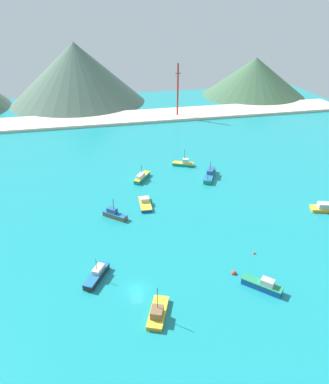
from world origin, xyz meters
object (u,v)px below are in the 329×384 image
(fishing_boat_7, at_px, (114,214))
(fishing_boat_9, at_px, (263,285))
(fishing_boat_6, at_px, (142,177))
(fishing_boat_2, at_px, (158,313))
(fishing_boat_0, at_px, (97,275))
(fishing_boat_1, at_px, (145,203))
(fishing_boat_5, at_px, (184,163))
(buoy_2, at_px, (254,253))
(buoy_1, at_px, (234,273))
(fishing_boat_3, at_px, (328,208))
(radio_tower, at_px, (178,90))
(fishing_boat_4, at_px, (210,175))

(fishing_boat_7, bearing_deg, fishing_boat_9, -52.65)
(fishing_boat_6, bearing_deg, fishing_boat_2, -96.93)
(fishing_boat_0, bearing_deg, fishing_boat_1, 61.59)
(fishing_boat_1, distance_m, fishing_boat_6, 16.48)
(fishing_boat_6, xyz_separation_m, fishing_boat_9, (14.78, -54.53, 0.05))
(fishing_boat_5, bearing_deg, fishing_boat_0, -122.24)
(fishing_boat_2, xyz_separation_m, fishing_boat_7, (-3.94, 35.95, 0.16))
(fishing_boat_6, relative_size, buoy_2, 13.36)
(fishing_boat_7, bearing_deg, buoy_1, -52.16)
(buoy_2, bearing_deg, fishing_boat_3, 25.68)
(fishing_boat_3, xyz_separation_m, radio_tower, (-17.37, 94.96, 11.88))
(fishing_boat_1, relative_size, fishing_boat_4, 0.77)
(fishing_boat_0, height_order, buoy_2, fishing_boat_0)
(fishing_boat_2, xyz_separation_m, radio_tower, (35.35, 121.59, 11.90))
(fishing_boat_5, relative_size, fishing_boat_6, 0.92)
(fishing_boat_6, distance_m, buoy_2, 47.19)
(fishing_boat_0, distance_m, radio_tower, 118.50)
(fishing_boat_7, distance_m, radio_tower, 94.95)
(buoy_2, relative_size, radio_tower, 0.02)
(fishing_boat_1, height_order, fishing_boat_2, fishing_boat_2)
(buoy_2, bearing_deg, fishing_boat_6, 112.55)
(buoy_1, bearing_deg, fishing_boat_2, -156.35)
(fishing_boat_9, xyz_separation_m, buoy_2, (3.31, 10.95, -0.83))
(fishing_boat_7, bearing_deg, fishing_boat_5, 47.17)
(fishing_boat_6, height_order, fishing_boat_9, fishing_boat_6)
(buoy_1, height_order, buoy_2, buoy_1)
(fishing_boat_2, distance_m, fishing_boat_6, 57.30)
(fishing_boat_3, height_order, fishing_boat_4, fishing_boat_4)
(buoy_2, bearing_deg, fishing_boat_0, -179.11)
(fishing_boat_1, height_order, radio_tower, radio_tower)
(fishing_boat_7, height_order, buoy_2, fishing_boat_7)
(fishing_boat_1, xyz_separation_m, fishing_boat_6, (1.93, 16.37, 0.24))
(buoy_2, bearing_deg, radio_tower, 84.54)
(fishing_boat_9, bearing_deg, fishing_boat_3, 38.04)
(fishing_boat_3, distance_m, fishing_boat_6, 54.90)
(fishing_boat_4, height_order, radio_tower, radio_tower)
(fishing_boat_7, xyz_separation_m, buoy_2, (28.95, -22.64, -0.84))
(fishing_boat_3, distance_m, radio_tower, 97.26)
(fishing_boat_0, bearing_deg, fishing_boat_7, 75.29)
(fishing_boat_0, relative_size, fishing_boat_9, 1.09)
(buoy_1, bearing_deg, fishing_boat_6, 102.62)
(fishing_boat_2, bearing_deg, fishing_boat_6, 83.07)
(fishing_boat_0, relative_size, fishing_boat_1, 0.98)
(fishing_boat_0, xyz_separation_m, fishing_boat_2, (10.02, -12.77, -0.07))
(fishing_boat_0, xyz_separation_m, fishing_boat_5, (32.78, 51.99, -0.03))
(buoy_1, bearing_deg, buoy_2, 37.57)
(fishing_boat_2, relative_size, fishing_boat_5, 1.15)
(fishing_boat_0, bearing_deg, fishing_boat_3, 12.46)
(fishing_boat_1, height_order, fishing_boat_7, fishing_boat_7)
(fishing_boat_2, relative_size, fishing_boat_6, 1.06)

